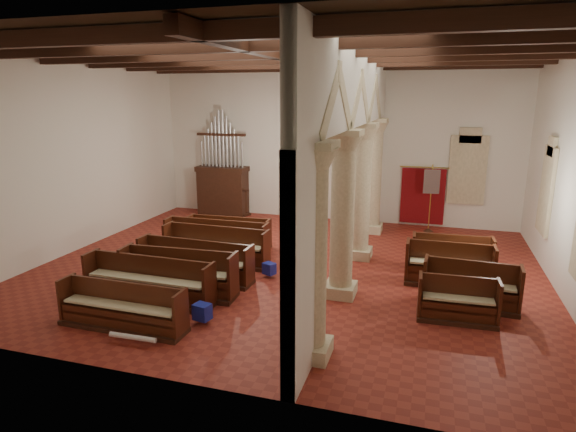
# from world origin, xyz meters

# --- Properties ---
(floor) EXTENTS (14.00, 14.00, 0.00)m
(floor) POSITION_xyz_m (0.00, 0.00, 0.00)
(floor) COLOR maroon
(floor) RESTS_ON ground
(ceiling) EXTENTS (14.00, 14.00, 0.00)m
(ceiling) POSITION_xyz_m (0.00, 0.00, 6.00)
(ceiling) COLOR black
(ceiling) RESTS_ON wall_back
(wall_back) EXTENTS (14.00, 0.02, 6.00)m
(wall_back) POSITION_xyz_m (0.00, 6.00, 3.00)
(wall_back) COLOR white
(wall_back) RESTS_ON floor
(wall_front) EXTENTS (14.00, 0.02, 6.00)m
(wall_front) POSITION_xyz_m (0.00, -6.00, 3.00)
(wall_front) COLOR white
(wall_front) RESTS_ON floor
(wall_left) EXTENTS (0.02, 12.00, 6.00)m
(wall_left) POSITION_xyz_m (-7.00, 0.00, 3.00)
(wall_left) COLOR white
(wall_left) RESTS_ON floor
(ceiling_beams) EXTENTS (13.80, 11.80, 0.30)m
(ceiling_beams) POSITION_xyz_m (0.00, 0.00, 5.82)
(ceiling_beams) COLOR #351B11
(ceiling_beams) RESTS_ON wall_back
(arcade) EXTENTS (0.90, 11.90, 6.00)m
(arcade) POSITION_xyz_m (1.80, 0.00, 3.56)
(arcade) COLOR beige
(arcade) RESTS_ON floor
(window_right_b) EXTENTS (0.03, 1.00, 2.20)m
(window_right_b) POSITION_xyz_m (6.98, 2.50, 2.20)
(window_right_b) COLOR #357965
(window_right_b) RESTS_ON wall_right
(window_back) EXTENTS (1.00, 0.03, 2.20)m
(window_back) POSITION_xyz_m (5.00, 5.98, 2.20)
(window_back) COLOR #357965
(window_back) RESTS_ON wall_back
(pipe_organ) EXTENTS (2.10, 0.85, 4.40)m
(pipe_organ) POSITION_xyz_m (-4.50, 5.50, 1.37)
(pipe_organ) COLOR #351B11
(pipe_organ) RESTS_ON floor
(lectern) EXTENTS (0.59, 0.63, 1.21)m
(lectern) POSITION_xyz_m (-3.59, 5.49, 0.50)
(lectern) COLOR #371A11
(lectern) RESTS_ON floor
(dossal_curtain) EXTENTS (1.80, 0.07, 2.17)m
(dossal_curtain) POSITION_xyz_m (3.50, 5.92, 1.17)
(dossal_curtain) COLOR maroon
(dossal_curtain) RESTS_ON floor
(processional_banner) EXTENTS (0.56, 0.72, 2.46)m
(processional_banner) POSITION_xyz_m (3.79, 5.19, 0.81)
(processional_banner) COLOR #351B11
(processional_banner) RESTS_ON floor
(hymnal_box_a) EXTENTS (0.40, 0.35, 0.35)m
(hymnal_box_a) POSITION_xyz_m (-0.78, -3.87, 0.28)
(hymnal_box_a) COLOR navy
(hymnal_box_a) RESTS_ON floor
(hymnal_box_b) EXTENTS (0.32, 0.28, 0.29)m
(hymnal_box_b) POSITION_xyz_m (-1.61, -2.22, 0.25)
(hymnal_box_b) COLOR navy
(hymnal_box_b) RESTS_ON floor
(hymnal_box_c) EXTENTS (0.39, 0.36, 0.31)m
(hymnal_box_c) POSITION_xyz_m (-0.28, -0.86, 0.26)
(hymnal_box_c) COLOR navy
(hymnal_box_c) RESTS_ON floor
(tube_heater_a) EXTENTS (1.03, 0.13, 0.10)m
(tube_heater_a) POSITION_xyz_m (-1.69, -5.11, 0.16)
(tube_heater_a) COLOR white
(tube_heater_a) RESTS_ON floor
(tube_heater_b) EXTENTS (0.94, 0.32, 0.09)m
(tube_heater_b) POSITION_xyz_m (-2.04, -2.98, 0.16)
(tube_heater_b) COLOR silver
(tube_heater_b) RESTS_ON floor
(nave_pew_0) EXTENTS (2.87, 0.69, 0.99)m
(nave_pew_0) POSITION_xyz_m (-2.30, -4.55, 0.33)
(nave_pew_0) COLOR #351B11
(nave_pew_0) RESTS_ON floor
(nave_pew_1) EXTENTS (3.31, 0.77, 1.08)m
(nave_pew_1) POSITION_xyz_m (-2.54, -3.17, 0.36)
(nave_pew_1) COLOR #351B11
(nave_pew_1) RESTS_ON floor
(nave_pew_2) EXTENTS (2.96, 0.93, 1.15)m
(nave_pew_2) POSITION_xyz_m (-2.05, -2.61, 0.38)
(nave_pew_2) COLOR #351B11
(nave_pew_2) RESTS_ON floor
(nave_pew_3) EXTENTS (3.26, 0.83, 1.06)m
(nave_pew_3) POSITION_xyz_m (-2.15, -1.57, 0.35)
(nave_pew_3) COLOR #351B11
(nave_pew_3) RESTS_ON floor
(nave_pew_4) EXTENTS (3.22, 0.77, 1.09)m
(nave_pew_4) POSITION_xyz_m (-2.18, -0.19, 0.36)
(nave_pew_4) COLOR #351B11
(nave_pew_4) RESTS_ON floor
(nave_pew_5) EXTENTS (3.31, 0.78, 1.08)m
(nave_pew_5) POSITION_xyz_m (-2.49, 0.51, 0.36)
(nave_pew_5) COLOR #351B11
(nave_pew_5) RESTS_ON floor
(nave_pew_6) EXTENTS (2.77, 0.78, 0.99)m
(nave_pew_6) POSITION_xyz_m (-2.43, 1.35, 0.33)
(nave_pew_6) COLOR #351B11
(nave_pew_6) RESTS_ON floor
(aisle_pew_0) EXTENTS (1.72, 0.72, 0.99)m
(aisle_pew_0) POSITION_xyz_m (4.51, -2.12, 0.33)
(aisle_pew_0) COLOR #351B11
(aisle_pew_0) RESTS_ON floor
(aisle_pew_1) EXTENTS (2.19, 0.84, 1.08)m
(aisle_pew_1) POSITION_xyz_m (4.83, -1.26, 0.36)
(aisle_pew_1) COLOR #351B11
(aisle_pew_1) RESTS_ON floor
(aisle_pew_2) EXTENTS (2.23, 0.77, 1.12)m
(aisle_pew_2) POSITION_xyz_m (4.38, -0.01, 0.38)
(aisle_pew_2) COLOR #351B11
(aisle_pew_2) RESTS_ON floor
(aisle_pew_3) EXTENTS (2.17, 0.83, 1.09)m
(aisle_pew_3) POSITION_xyz_m (4.46, 0.84, 0.37)
(aisle_pew_3) COLOR #351B11
(aisle_pew_3) RESTS_ON floor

